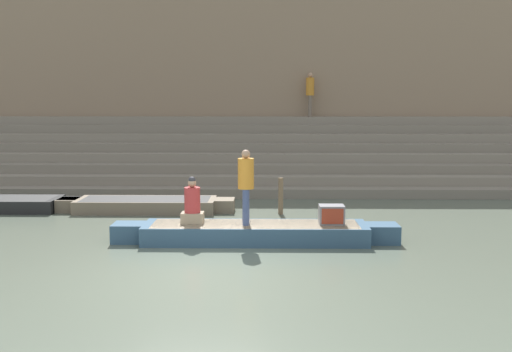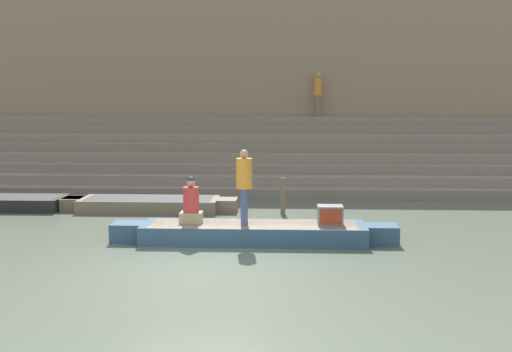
{
  "view_description": "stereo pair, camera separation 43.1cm",
  "coord_description": "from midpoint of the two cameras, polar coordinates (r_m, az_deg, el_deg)",
  "views": [
    {
      "loc": [
        1.2,
        -10.73,
        3.14
      ],
      "look_at": [
        1.0,
        3.31,
        1.31
      ],
      "focal_mm": 42.0,
      "sensor_mm": 36.0,
      "label": 1
    },
    {
      "loc": [
        1.64,
        -10.72,
        3.14
      ],
      "look_at": [
        1.0,
        3.31,
        1.31
      ],
      "focal_mm": 42.0,
      "sensor_mm": 36.0,
      "label": 2
    }
  ],
  "objects": [
    {
      "name": "moored_boat_shore",
      "position": [
        17.01,
        -9.39,
        -2.64
      ],
      "size": [
        4.91,
        1.28,
        0.35
      ],
      "rotation": [
        0.0,
        0.0,
        0.01
      ],
      "color": "#756651",
      "rests_on": "ground"
    },
    {
      "name": "back_wall",
      "position": [
        24.64,
        -0.71,
        9.55
      ],
      "size": [
        34.2,
        1.28,
        8.15
      ],
      "color": "#937A60",
      "rests_on": "ground"
    },
    {
      "name": "person_standing",
      "position": [
        12.92,
        -0.18,
        -0.55
      ],
      "size": [
        0.35,
        0.35,
        1.63
      ],
      "rotation": [
        0.0,
        0.0,
        -0.09
      ],
      "color": "#3D4C75",
      "rests_on": "rowboat_main"
    },
    {
      "name": "mooring_post",
      "position": [
        16.24,
        3.34,
        -1.94
      ],
      "size": [
        0.13,
        0.13,
        1.0
      ],
      "primitive_type": "cylinder",
      "color": "brown",
      "rests_on": "ground"
    },
    {
      "name": "rowboat_main",
      "position": [
        13.18,
        0.7,
        -5.38
      ],
      "size": [
        6.26,
        1.28,
        0.41
      ],
      "rotation": [
        0.0,
        0.0,
        -0.02
      ],
      "color": "#33516B",
      "rests_on": "ground"
    },
    {
      "name": "person_rowing",
      "position": [
        13.27,
        -5.28,
        -2.7
      ],
      "size": [
        0.49,
        0.38,
        1.03
      ],
      "rotation": [
        0.0,
        0.0,
        -0.1
      ],
      "color": "gray",
      "rests_on": "rowboat_main"
    },
    {
      "name": "tv_set",
      "position": [
        13.17,
        8.0,
        -3.7
      ],
      "size": [
        0.55,
        0.42,
        0.41
      ],
      "rotation": [
        0.0,
        0.0,
        0.1
      ],
      "color": "slate",
      "rests_on": "rowboat_main"
    },
    {
      "name": "person_on_steps",
      "position": [
        23.7,
        6.42,
        8.04
      ],
      "size": [
        0.32,
        0.32,
        1.71
      ],
      "rotation": [
        0.0,
        0.0,
        4.34
      ],
      "color": "#756656",
      "rests_on": "ghat_steps"
    },
    {
      "name": "ghat_steps",
      "position": [
        22.2,
        -1.08,
        1.53
      ],
      "size": [
        36.0,
        5.52,
        2.41
      ],
      "color": "gray",
      "rests_on": "ground"
    },
    {
      "name": "ground_plane",
      "position": [
        11.27,
        -4.8,
        -8.77
      ],
      "size": [
        120.0,
        120.0,
        0.0
      ],
      "primitive_type": "plane",
      "color": "#566051"
    }
  ]
}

